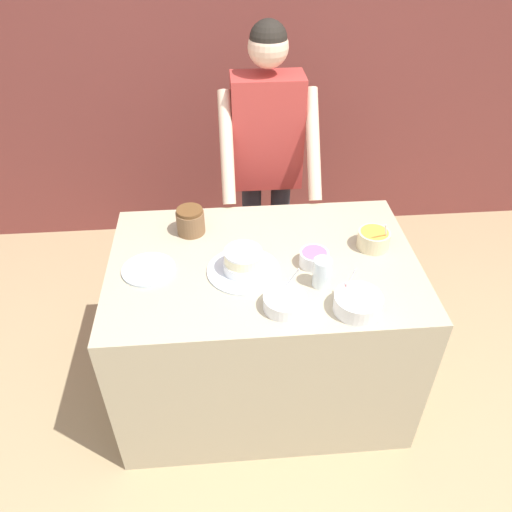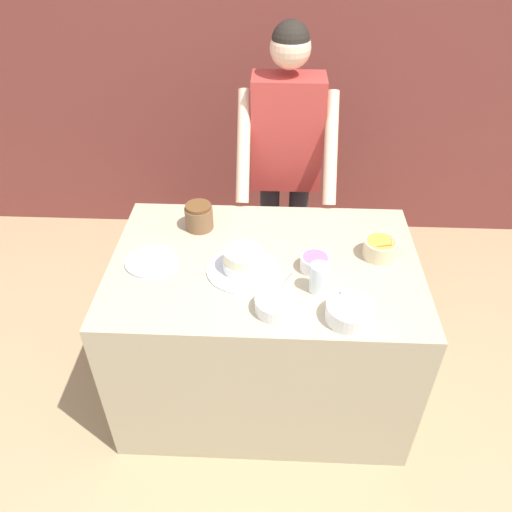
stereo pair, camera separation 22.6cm
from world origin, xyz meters
TOP-DOWN VIEW (x-y plane):
  - ground_plane at (0.00, 0.00)m, footprint 14.00×14.00m
  - wall_back at (0.00, 2.15)m, footprint 10.00×0.05m
  - counter at (0.00, 0.48)m, footprint 1.46×0.96m
  - person_baker at (0.10, 1.31)m, footprint 0.55×0.49m
  - cake at (-0.10, 0.41)m, footprint 0.34×0.34m
  - frosting_bowl_white at (0.06, 0.16)m, footprint 0.18×0.18m
  - frosting_bowl_purple at (0.23, 0.44)m, footprint 0.14×0.14m
  - frosting_bowl_pink at (0.36, 0.12)m, footprint 0.20×0.20m
  - frosting_bowl_orange at (0.54, 0.55)m, footprint 0.16×0.16m
  - drinking_glass at (0.24, 0.29)m, footprint 0.08×0.08m
  - ceramic_plate at (-0.53, 0.46)m, footprint 0.25×0.25m
  - stoneware_jar at (-0.34, 0.75)m, footprint 0.14×0.14m

SIDE VIEW (x-z plane):
  - ground_plane at x=0.00m, z-range 0.00..0.00m
  - counter at x=0.00m, z-range 0.00..0.91m
  - ceramic_plate at x=-0.53m, z-range 0.91..0.92m
  - frosting_bowl_white at x=0.06m, z-range 0.86..1.03m
  - frosting_bowl_purple at x=0.23m, z-range 0.91..0.98m
  - frosting_bowl_pink at x=0.36m, z-range 0.87..1.03m
  - frosting_bowl_orange at x=0.54m, z-range 0.87..1.05m
  - cake at x=-0.10m, z-range 0.90..1.02m
  - stoneware_jar at x=-0.34m, z-range 0.91..1.04m
  - drinking_glass at x=0.24m, z-range 0.91..1.05m
  - person_baker at x=0.10m, z-range 0.19..1.97m
  - wall_back at x=0.00m, z-range 0.00..2.60m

